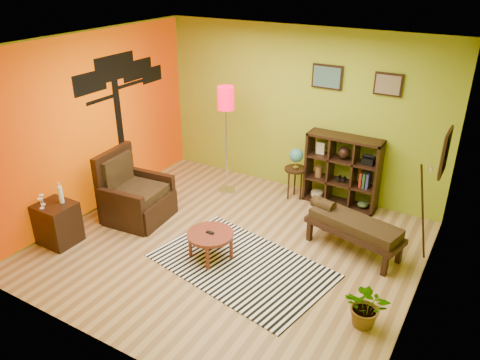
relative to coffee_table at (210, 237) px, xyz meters
The scene contains 11 objects.
ground 0.49m from the coffee_table, 74.73° to the left, with size 5.00×5.00×0.00m, color tan.
room_shell 1.51m from the coffee_table, 89.67° to the left, with size 5.04×4.54×2.82m.
zebra_rug 0.57m from the coffee_table, ahead, with size 2.33×1.43×0.01m, color white.
coffee_table is the anchor object (origin of this frame).
armchair 1.67m from the coffee_table, 168.94° to the left, with size 0.98×0.98×1.09m.
side_cabinet 2.24m from the coffee_table, 159.74° to the right, with size 0.52×0.47×0.93m.
floor_lamp 2.35m from the coffee_table, 115.60° to the left, with size 0.28×0.28×1.87m.
globe_table 2.24m from the coffee_table, 83.46° to the left, with size 0.37×0.37×0.90m.
cube_shelf 2.60m from the coffee_table, 67.01° to the left, with size 1.20×0.35×1.20m.
bench 1.96m from the coffee_table, 35.86° to the left, with size 1.43×0.79×0.63m.
potted_plant 2.24m from the coffee_table, ahead, with size 0.48×0.54×0.42m, color #26661E.
Camera 1 is at (2.97, -4.77, 3.75)m, focal length 35.00 mm.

